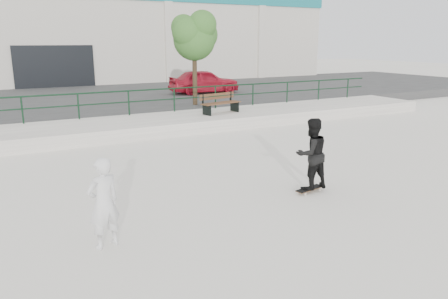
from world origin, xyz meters
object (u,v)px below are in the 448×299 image
red_car (204,81)px  seated_skater (104,203)px  tree (195,35)px  skateboard (310,189)px  standing_skater (311,154)px  bench_right (220,103)px

red_car → seated_skater: size_ratio=2.51×
tree → red_car: size_ratio=1.07×
skateboard → standing_skater: 0.86m
skateboard → seated_skater: bearing=175.5°
bench_right → skateboard: bearing=-116.0°
skateboard → seated_skater: (-4.94, -0.55, 0.73)m
bench_right → tree: size_ratio=0.44×
bench_right → skateboard: 8.84m
bench_right → red_car: red_car is taller
tree → skateboard: bearing=-101.4°
bench_right → red_car: (2.57, 6.84, 0.27)m
red_car → seated_skater: bearing=154.2°
skateboard → seated_skater: size_ratio=0.50×
red_car → standing_skater: bearing=168.4°
bench_right → seated_skater: bearing=-139.9°
red_car → skateboard: bearing=168.4°
red_car → skateboard: 16.11m
standing_skater → seated_skater: (-4.94, -0.55, -0.13)m
standing_skater → bench_right: bearing=-102.4°
bench_right → standing_skater: 8.80m
red_car → seated_skater: red_car is taller
standing_skater → skateboard: bearing=15.7°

